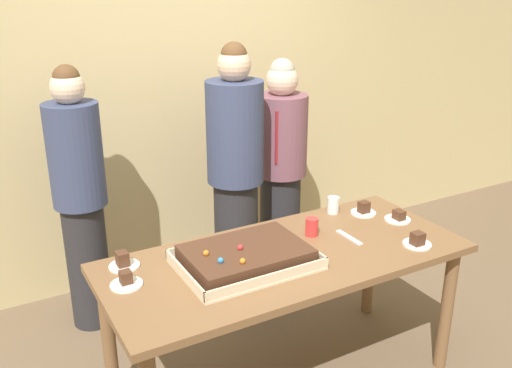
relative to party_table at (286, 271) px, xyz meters
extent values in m
cube|color=#CCB784|center=(0.00, 1.60, 0.80)|extent=(8.00, 0.12, 3.00)
cube|color=brown|center=(0.00, 0.00, 0.08)|extent=(1.88, 0.81, 0.04)
cylinder|color=brown|center=(0.86, -0.33, -0.32)|extent=(0.07, 0.07, 0.75)
cylinder|color=brown|center=(-0.86, 0.33, -0.32)|extent=(0.07, 0.07, 0.75)
cylinder|color=brown|center=(0.86, 0.33, -0.32)|extent=(0.07, 0.07, 0.75)
cube|color=beige|center=(-0.23, 0.00, 0.10)|extent=(0.65, 0.47, 0.01)
cube|color=beige|center=(-0.23, -0.23, 0.13)|extent=(0.65, 0.01, 0.05)
cube|color=beige|center=(-0.23, 0.23, 0.13)|extent=(0.65, 0.01, 0.05)
cube|color=beige|center=(-0.56, 0.00, 0.13)|extent=(0.01, 0.47, 0.05)
cube|color=beige|center=(0.09, 0.00, 0.13)|extent=(0.01, 0.47, 0.05)
cube|color=#4C2D1E|center=(-0.23, 0.00, 0.15)|extent=(0.58, 0.40, 0.08)
sphere|color=#2D84E0|center=(-0.41, -0.07, 0.20)|extent=(0.03, 0.03, 0.03)
sphere|color=red|center=(-0.27, 0.00, 0.20)|extent=(0.03, 0.03, 0.03)
sphere|color=orange|center=(-0.32, -0.13, 0.20)|extent=(0.03, 0.03, 0.03)
sphere|color=orange|center=(-0.43, 0.03, 0.20)|extent=(0.03, 0.03, 0.03)
cylinder|color=white|center=(-0.80, 0.10, 0.10)|extent=(0.15, 0.15, 0.01)
cube|color=#4C2D1E|center=(-0.80, 0.11, 0.14)|extent=(0.05, 0.05, 0.06)
cylinder|color=white|center=(0.68, 0.22, 0.10)|extent=(0.15, 0.15, 0.01)
cube|color=#4C2D1E|center=(0.68, 0.21, 0.14)|extent=(0.06, 0.05, 0.07)
cylinder|color=white|center=(0.65, -0.25, 0.10)|extent=(0.15, 0.15, 0.01)
cube|color=#4C2D1E|center=(0.65, -0.26, 0.14)|extent=(0.06, 0.06, 0.07)
cylinder|color=white|center=(-0.76, 0.28, 0.10)|extent=(0.15, 0.15, 0.01)
cube|color=#4C2D1E|center=(-0.76, 0.28, 0.14)|extent=(0.06, 0.06, 0.07)
cylinder|color=white|center=(0.79, 0.04, 0.10)|extent=(0.15, 0.15, 0.01)
cube|color=#4C2D1E|center=(0.79, 0.04, 0.13)|extent=(0.05, 0.07, 0.05)
cylinder|color=white|center=(0.53, 0.32, 0.15)|extent=(0.07, 0.07, 0.10)
cylinder|color=red|center=(0.24, 0.12, 0.15)|extent=(0.07, 0.07, 0.10)
cube|color=silver|center=(0.40, -0.01, 0.10)|extent=(0.03, 0.20, 0.01)
cylinder|color=#28282D|center=(0.61, 1.04, -0.29)|extent=(0.29, 0.29, 0.81)
cylinder|color=#7A4C5B|center=(0.61, 1.04, 0.39)|extent=(0.36, 0.36, 0.57)
cube|color=maroon|center=(0.50, 0.90, 0.42)|extent=(0.04, 0.02, 0.36)
sphere|color=beige|center=(0.61, 1.04, 0.78)|extent=(0.22, 0.22, 0.22)
sphere|color=#B2A899|center=(0.61, 1.04, 0.84)|extent=(0.17, 0.17, 0.17)
cylinder|color=#28282D|center=(-0.77, 1.11, -0.28)|extent=(0.26, 0.26, 0.82)
cylinder|color=#384266|center=(-0.77, 1.11, 0.44)|extent=(0.32, 0.32, 0.62)
sphere|color=beige|center=(-0.77, 1.11, 0.84)|extent=(0.20, 0.20, 0.20)
sphere|color=brown|center=(-0.77, 1.11, 0.89)|extent=(0.15, 0.15, 0.15)
cylinder|color=#28282D|center=(0.17, 0.88, -0.26)|extent=(0.29, 0.29, 0.88)
cylinder|color=#384266|center=(0.17, 0.88, 0.51)|extent=(0.36, 0.36, 0.65)
sphere|color=beige|center=(0.17, 0.88, 0.93)|extent=(0.21, 0.21, 0.21)
sphere|color=brown|center=(0.17, 0.88, 0.98)|extent=(0.16, 0.16, 0.16)
camera|label=1|loc=(-1.38, -2.14, 1.42)|focal=39.19mm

